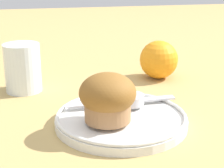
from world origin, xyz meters
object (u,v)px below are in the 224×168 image
Objects in this scene: juice_glass at (23,68)px; butter_knife at (123,101)px; orange_fruit at (159,60)px; muffin at (108,98)px.

butter_knife is at bearing -41.38° from juice_glass.
butter_knife is at bearing -124.05° from orange_fruit.
juice_glass reaches higher than orange_fruit.
juice_glass is at bearing 121.17° from muffin.
muffin is at bearing -123.30° from orange_fruit.
muffin reaches higher than butter_knife.
muffin is 0.90× the size of juice_glass.
orange_fruit is 0.88× the size of juice_glass.
muffin is 0.09m from butter_knife.
juice_glass is (-0.13, 0.22, -0.01)m from muffin.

